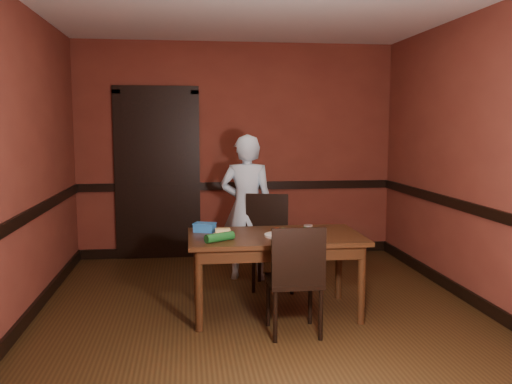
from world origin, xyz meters
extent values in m
cube|color=black|center=(0.00, 0.00, 0.00)|extent=(4.00, 4.50, 0.01)
cube|color=silver|center=(0.00, 0.00, 2.70)|extent=(4.00, 4.50, 0.01)
cube|color=maroon|center=(0.00, 2.25, 1.35)|extent=(4.00, 0.02, 2.70)
cube|color=maroon|center=(0.00, -2.25, 1.35)|extent=(4.00, 0.02, 2.70)
cube|color=maroon|center=(-2.00, 0.00, 1.35)|extent=(0.02, 4.50, 2.70)
cube|color=maroon|center=(2.00, 0.00, 1.35)|extent=(0.02, 4.50, 2.70)
cube|color=black|center=(0.00, 2.23, 0.90)|extent=(4.00, 0.03, 0.10)
cube|color=black|center=(-1.99, 0.00, 0.90)|extent=(0.03, 4.50, 0.10)
cube|color=black|center=(1.99, 0.00, 0.90)|extent=(0.03, 4.50, 0.10)
cube|color=black|center=(0.00, 2.23, 0.06)|extent=(4.00, 0.03, 0.12)
cube|color=black|center=(-1.99, 0.00, 0.06)|extent=(0.03, 4.50, 0.12)
cube|color=black|center=(1.99, 0.00, 0.06)|extent=(0.03, 4.50, 0.12)
cube|color=black|center=(-1.00, 2.21, 1.02)|extent=(0.85, 0.04, 2.05)
cube|color=black|center=(-1.48, 2.23, 1.02)|extent=(0.10, 0.06, 2.15)
cube|color=black|center=(-0.52, 2.23, 1.02)|extent=(0.10, 0.06, 2.15)
cube|color=black|center=(-1.00, 2.23, 2.10)|extent=(1.05, 0.06, 0.10)
cube|color=black|center=(0.13, 0.00, 0.36)|extent=(1.52, 0.86, 0.71)
imported|color=silver|center=(0.00, 1.13, 0.79)|extent=(0.64, 0.49, 1.57)
cylinder|color=white|center=(0.16, -0.07, 0.72)|extent=(0.28, 0.28, 0.01)
cube|color=#A4754F|center=(0.16, -0.07, 0.74)|extent=(0.13, 0.12, 0.02)
ellipsoid|color=green|center=(0.16, -0.07, 0.76)|extent=(0.12, 0.11, 0.03)
cylinder|color=#B12708|center=(0.13, -0.06, 0.78)|extent=(0.05, 0.05, 0.01)
cylinder|color=#B12708|center=(0.19, -0.08, 0.78)|extent=(0.05, 0.05, 0.01)
cylinder|color=#87C46C|center=(0.13, -0.10, 0.78)|extent=(0.03, 0.03, 0.01)
cylinder|color=#87C46C|center=(0.19, -0.04, 0.78)|extent=(0.03, 0.03, 0.01)
cylinder|color=#87C46C|center=(0.16, -0.07, 0.78)|extent=(0.03, 0.03, 0.01)
cylinder|color=#438436|center=(0.40, -0.07, 0.75)|extent=(0.08, 0.08, 0.08)
cylinder|color=silver|center=(0.40, -0.07, 0.80)|extent=(0.08, 0.08, 0.01)
cylinder|color=white|center=(-0.33, 0.06, 0.72)|extent=(0.17, 0.17, 0.01)
cube|color=#DFC06F|center=(-0.33, 0.06, 0.74)|extent=(0.13, 0.09, 0.04)
cube|color=blue|center=(-0.48, 0.21, 0.75)|extent=(0.21, 0.18, 0.07)
cube|color=blue|center=(-0.48, 0.21, 0.79)|extent=(0.23, 0.19, 0.01)
cylinder|color=#134D1B|center=(-0.38, -0.22, 0.75)|extent=(0.26, 0.20, 0.07)
camera|label=1|loc=(-0.64, -4.61, 1.66)|focal=38.00mm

